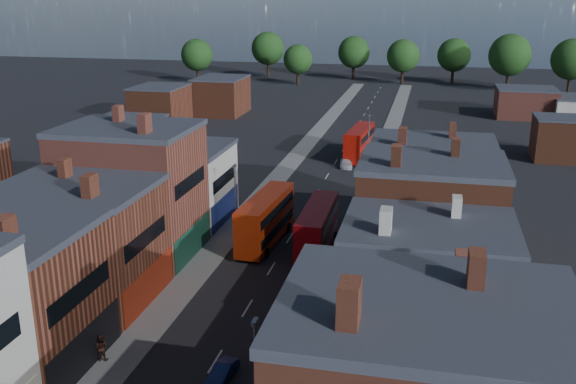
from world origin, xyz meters
The scene contains 14 objects.
pavement_west centered at (-6.50, 50.00, 0.06)m, with size 3.00×200.00×0.12m, color gray.
pavement_east centered at (6.50, 50.00, 0.06)m, with size 3.00×200.00×0.12m, color gray.
terrace_east centered at (14.00, 0.00, 6.08)m, with size 12.00×80.00×12.16m, color brown.
lamp_post_1 centered at (5.20, 0.00, 4.70)m, with size 0.25×0.70×8.12m.
lamp_post_2 centered at (-5.20, 30.00, 4.70)m, with size 0.25×0.70×8.12m.
lamp_post_3 centered at (5.20, 60.00, 4.70)m, with size 0.25×0.70×8.12m.
bus_0 centered at (-2.10, 30.12, 2.67)m, with size 3.51×11.63×4.96m.
bus_1 centered at (3.50, 28.53, 2.59)m, with size 2.88×11.12×4.80m.
bus_2 centered at (3.17, 66.76, 2.60)m, with size 3.55×11.34×4.82m.
car_1 centered at (1.20, 6.01, 0.55)m, with size 1.16×3.32×1.09m, color navy.
car_2 centered at (-3.59, 30.75, 0.64)m, with size 2.14×4.63×1.29m, color black.
car_3 centered at (1.93, 61.46, 0.64)m, with size 1.78×4.38×1.27m, color silver.
ped_1 centered at (-7.70, 6.32, 1.09)m, with size 0.95×0.52×1.95m, color #3C1F18.
ped_3 centered at (6.93, 14.03, 1.06)m, with size 1.10×0.50×1.88m, color #504B44.
Camera 1 is at (13.48, -28.93, 24.55)m, focal length 40.00 mm.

